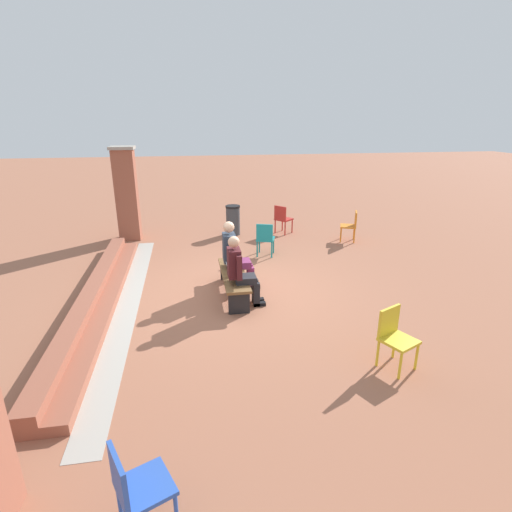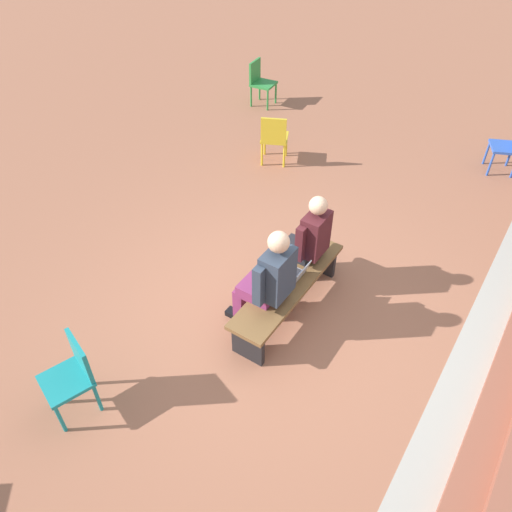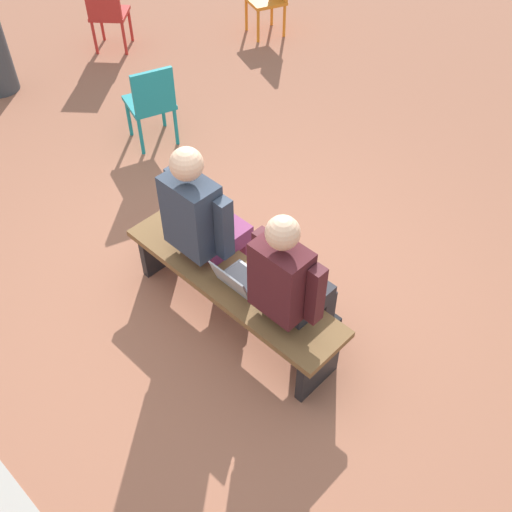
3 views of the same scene
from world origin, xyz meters
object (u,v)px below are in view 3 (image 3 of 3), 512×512
(plastic_chair_near_bench_left, at_px, (107,11))
(person_adult, at_px, (205,220))
(bench, at_px, (232,287))
(person_student, at_px, (291,283))
(plastic_chair_by_pillar, at_px, (151,101))
(laptop, at_px, (239,280))

(plastic_chair_near_bench_left, bearing_deg, person_adult, 153.72)
(bench, xyz_separation_m, person_adult, (0.32, -0.07, 0.38))
(bench, relative_size, person_adult, 1.30)
(person_student, relative_size, plastic_chair_by_pillar, 1.57)
(bench, height_order, person_student, person_student)
(bench, bearing_deg, laptop, 172.09)
(laptop, height_order, plastic_chair_near_bench_left, plastic_chair_near_bench_left)
(bench, height_order, person_adult, person_adult)
(person_student, xyz_separation_m, plastic_chair_near_bench_left, (4.53, -1.85, -0.23))
(person_adult, xyz_separation_m, plastic_chair_near_bench_left, (3.73, -1.84, -0.25))
(person_student, height_order, plastic_chair_near_bench_left, person_student)
(plastic_chair_by_pillar, bearing_deg, bench, 154.35)
(bench, distance_m, plastic_chair_near_bench_left, 4.48)
(person_adult, distance_m, laptop, 0.48)
(bench, bearing_deg, plastic_chair_by_pillar, -25.65)
(laptop, xyz_separation_m, plastic_chair_near_bench_left, (4.14, -1.92, -0.02))
(person_student, xyz_separation_m, plastic_chair_by_pillar, (2.62, -0.96, -0.23))
(person_adult, bearing_deg, laptop, 168.74)
(laptop, distance_m, plastic_chair_by_pillar, 2.46)
(bench, distance_m, person_student, 0.60)
(person_adult, height_order, plastic_chair_near_bench_left, person_adult)
(plastic_chair_near_bench_left, bearing_deg, bench, 154.76)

